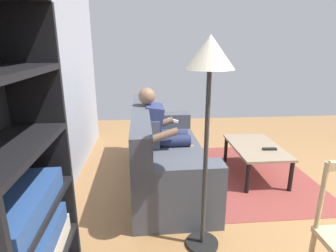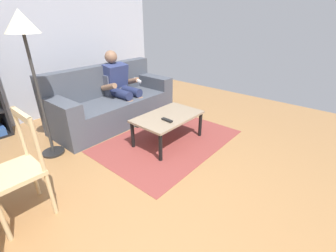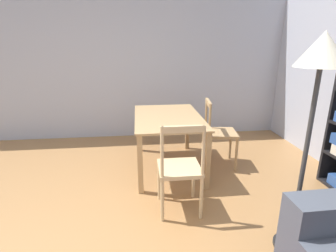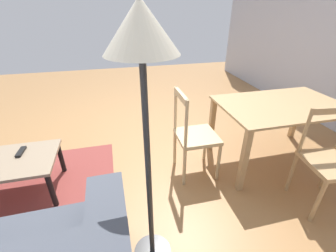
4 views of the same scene
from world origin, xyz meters
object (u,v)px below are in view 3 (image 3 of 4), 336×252
at_px(dining_chair_near_wall, 219,133).
at_px(dining_chair_facing_couch, 180,169).
at_px(dining_table, 168,124).
at_px(floor_lamp, 319,72).

bearing_deg(dining_chair_near_wall, dining_chair_facing_couch, -34.85).
bearing_deg(dining_chair_facing_couch, dining_chair_near_wall, 145.15).
bearing_deg(dining_chair_facing_couch, dining_table, 179.99).
bearing_deg(dining_chair_near_wall, floor_lamp, 5.34).
distance_m(dining_chair_facing_couch, floor_lamp, 1.46).
relative_size(dining_chair_facing_couch, floor_lamp, 0.56).
bearing_deg(floor_lamp, dining_chair_near_wall, -174.66).
relative_size(dining_table, floor_lamp, 0.78).
xyz_separation_m(dining_table, floor_lamp, (1.64, 0.86, 0.84)).
distance_m(dining_table, floor_lamp, 2.03).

